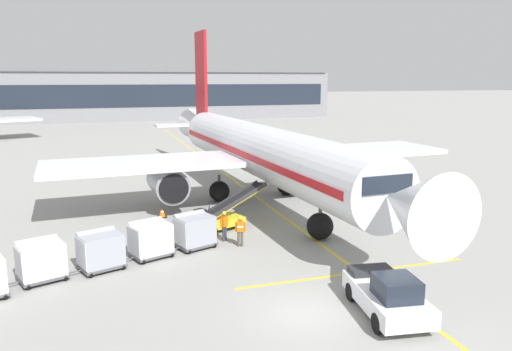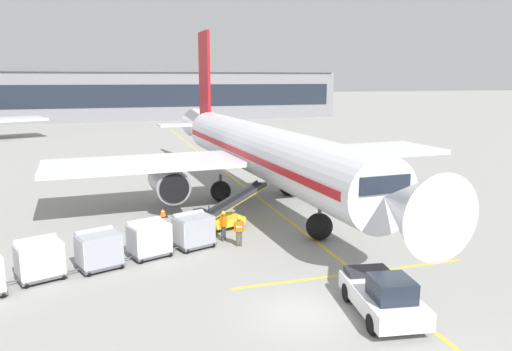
# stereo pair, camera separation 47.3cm
# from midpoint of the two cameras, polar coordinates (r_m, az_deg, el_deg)

# --- Properties ---
(ground_plane) EXTENTS (600.00, 600.00, 0.00)m
(ground_plane) POSITION_cam_midpoint_polar(r_m,az_deg,el_deg) (20.32, 4.99, -15.58)
(ground_plane) COLOR gray
(parked_airplane) EXTENTS (30.75, 40.34, 13.81)m
(parked_airplane) POSITION_cam_midpoint_polar(r_m,az_deg,el_deg) (36.83, -0.14, 2.85)
(parked_airplane) COLOR silver
(parked_airplane) RESTS_ON ground
(belt_loader) EXTENTS (5.53, 3.29, 2.57)m
(belt_loader) POSITION_cam_midpoint_polar(r_m,az_deg,el_deg) (30.37, -4.66, -4.78)
(belt_loader) COLOR gold
(belt_loader) RESTS_ON ground
(baggage_cart_lead) EXTENTS (2.82, 2.20, 1.91)m
(baggage_cart_lead) POSITION_cam_midpoint_polar(r_m,az_deg,el_deg) (27.31, -7.67, -6.25)
(baggage_cart_lead) COLOR #515156
(baggage_cart_lead) RESTS_ON ground
(baggage_cart_second) EXTENTS (2.82, 2.20, 1.91)m
(baggage_cart_second) POSITION_cam_midpoint_polar(r_m,az_deg,el_deg) (26.30, -12.66, -7.12)
(baggage_cart_second) COLOR #515156
(baggage_cart_second) RESTS_ON ground
(baggage_cart_third) EXTENTS (2.82, 2.20, 1.91)m
(baggage_cart_third) POSITION_cam_midpoint_polar(r_m,az_deg,el_deg) (25.30, -18.10, -8.15)
(baggage_cart_third) COLOR #515156
(baggage_cart_third) RESTS_ON ground
(baggage_cart_fourth) EXTENTS (2.82, 2.20, 1.91)m
(baggage_cart_fourth) POSITION_cam_midpoint_polar(r_m,az_deg,el_deg) (24.95, -24.15, -8.87)
(baggage_cart_fourth) COLOR #515156
(baggage_cart_fourth) RESTS_ON ground
(pushback_tug) EXTENTS (2.69, 4.65, 1.83)m
(pushback_tug) POSITION_cam_midpoint_polar(r_m,az_deg,el_deg) (20.40, 14.34, -13.23)
(pushback_tug) COLOR silver
(pushback_tug) RESTS_ON ground
(ground_crew_by_loader) EXTENTS (0.49, 0.41, 1.74)m
(ground_crew_by_loader) POSITION_cam_midpoint_polar(r_m,az_deg,el_deg) (28.21, -4.17, -5.62)
(ground_crew_by_loader) COLOR #333847
(ground_crew_by_loader) RESTS_ON ground
(ground_crew_by_carts) EXTENTS (0.55, 0.33, 1.74)m
(ground_crew_by_carts) POSITION_cam_midpoint_polar(r_m,az_deg,el_deg) (27.26, -2.34, -6.19)
(ground_crew_by_carts) COLOR #514C42
(ground_crew_by_carts) RESTS_ON ground
(ground_crew_marshaller) EXTENTS (0.37, 0.53, 1.74)m
(ground_crew_marshaller) POSITION_cam_midpoint_polar(r_m,az_deg,el_deg) (27.95, -7.44, -5.85)
(ground_crew_marshaller) COLOR black
(ground_crew_marshaller) RESTS_ON ground
(safety_cone_engine_keepout) EXTENTS (0.53, 0.53, 0.61)m
(safety_cone_engine_keepout) POSITION_cam_midpoint_polar(r_m,az_deg,el_deg) (31.29, -7.81, -5.34)
(safety_cone_engine_keepout) COLOR black
(safety_cone_engine_keepout) RESTS_ON ground
(safety_cone_wingtip) EXTENTS (0.59, 0.59, 0.67)m
(safety_cone_wingtip) POSITION_cam_midpoint_polar(r_m,az_deg,el_deg) (31.40, -9.32, -5.27)
(safety_cone_wingtip) COLOR black
(safety_cone_wingtip) RESTS_ON ground
(safety_cone_nose_mark) EXTENTS (0.58, 0.58, 0.66)m
(safety_cone_nose_mark) POSITION_cam_midpoint_polar(r_m,az_deg,el_deg) (33.66, -11.21, -4.22)
(safety_cone_nose_mark) COLOR black
(safety_cone_nose_mark) RESTS_ON ground
(apron_guidance_line_lead_in) EXTENTS (0.20, 110.00, 0.01)m
(apron_guidance_line_lead_in) POSITION_cam_midpoint_polar(r_m,az_deg,el_deg) (36.99, 0.53, -3.11)
(apron_guidance_line_lead_in) COLOR yellow
(apron_guidance_line_lead_in) RESTS_ON ground
(apron_guidance_line_stop_bar) EXTENTS (12.00, 0.20, 0.01)m
(apron_guidance_line_stop_bar) POSITION_cam_midpoint_polar(r_m,az_deg,el_deg) (24.41, 10.94, -11.00)
(apron_guidance_line_stop_bar) COLOR yellow
(apron_guidance_line_stop_bar) RESTS_ON ground
(terminal_building) EXTENTS (118.30, 14.89, 11.16)m
(terminal_building) POSITION_cam_midpoint_polar(r_m,az_deg,el_deg) (115.50, -21.42, 8.63)
(terminal_building) COLOR gray
(terminal_building) RESTS_ON ground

